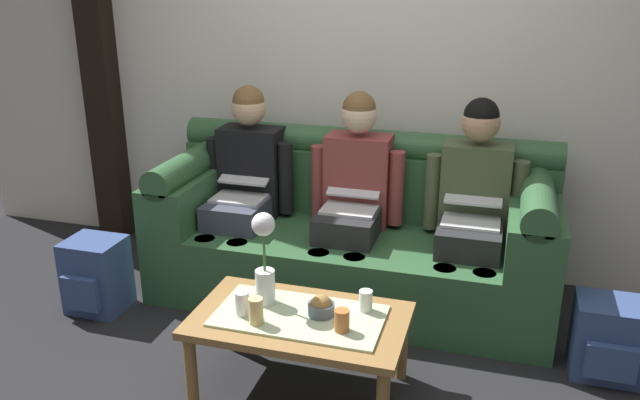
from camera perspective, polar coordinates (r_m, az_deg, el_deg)
back_wall_patterned at (r=4.09m, az=5.03°, el=13.78°), size 6.00×0.12×2.90m
timber_pillar at (r=4.74m, az=-19.12°, el=13.63°), size 0.20×0.20×2.90m
couch at (r=3.85m, az=2.95°, el=-3.20°), size 2.30×0.88×0.96m
person_left at (r=3.95m, az=-6.64°, el=1.75°), size 0.56×0.67×1.22m
person_middle at (r=3.75m, az=3.01°, el=0.84°), size 0.56×0.67×1.22m
person_right at (r=3.66m, az=13.43°, el=-0.16°), size 0.56×0.67×1.22m
coffee_table at (r=2.98m, az=-1.83°, el=-11.08°), size 0.97×0.57×0.40m
flower_vase at (r=2.95m, az=-4.95°, el=-5.15°), size 0.11×0.11×0.45m
snack_bowl at (r=2.93m, az=0.11°, el=-9.45°), size 0.12×0.12×0.10m
cup_near_left at (r=2.97m, az=4.07°, el=-8.88°), size 0.06×0.06×0.10m
cup_near_right at (r=2.87m, az=-5.69°, el=-9.75°), size 0.06×0.06×0.12m
cup_far_center at (r=2.81m, az=1.95°, el=-10.61°), size 0.07×0.07×0.10m
cup_far_left at (r=2.95m, az=-6.91°, el=-9.07°), size 0.06×0.06×0.11m
backpack_left at (r=3.94m, az=-19.23°, el=-6.34°), size 0.31×0.32×0.43m
backpack_right at (r=3.47m, az=24.18°, el=-11.19°), size 0.33×0.31×0.39m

